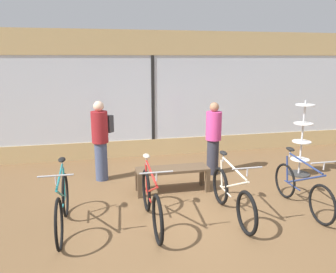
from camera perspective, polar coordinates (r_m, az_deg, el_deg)
name	(u,v)px	position (r m, az deg, el deg)	size (l,w,h in m)	color
ground_plane	(187,211)	(5.73, 3.27, -12.78)	(24.00, 24.00, 0.00)	brown
shop_back_wall	(153,94)	(8.44, -2.68, 7.42)	(12.00, 0.08, 3.20)	tan
bicycle_far_left	(62,205)	(5.23, -17.93, -11.31)	(0.46, 1.70, 1.04)	black
bicycle_left	(151,201)	(5.15, -2.94, -11.13)	(0.46, 1.76, 1.04)	black
bicycle_right	(232,196)	(5.48, 11.08, -10.06)	(0.46, 1.72, 1.01)	black
bicycle_far_right	(301,188)	(6.09, 22.21, -8.37)	(0.46, 1.69, 1.00)	black
accessory_rack	(301,145)	(7.74, 22.20, -1.33)	(0.48, 0.48, 1.66)	#333333
display_bench	(172,172)	(6.36, 0.77, -6.24)	(1.40, 0.44, 0.47)	brown
customer_near_rack	(213,137)	(7.25, 7.90, -0.11)	(0.42, 0.42, 1.61)	#2D2D38
customer_by_window	(101,138)	(6.95, -11.63, -0.28)	(0.54, 0.55, 1.69)	#424C6B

